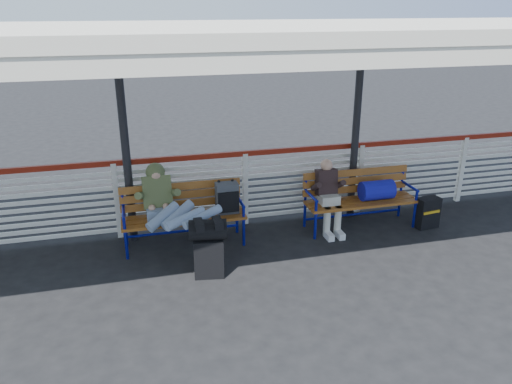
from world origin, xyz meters
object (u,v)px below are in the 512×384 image
object	(u,v)px
luggage_stack	(208,246)
bench_right	(367,192)
companion_person	(329,195)
traveler_man	(175,210)
suitcase_side	(427,213)
bench_left	(197,206)

from	to	relation	value
luggage_stack	bench_right	xyz separation A→B (m)	(2.72, 0.94, 0.14)
luggage_stack	companion_person	size ratio (longest dim) A/B	0.71
bench_right	traveler_man	size ratio (longest dim) A/B	1.10
bench_right	traveler_man	xyz separation A→B (m)	(-3.06, -0.26, 0.12)
luggage_stack	traveler_man	xyz separation A→B (m)	(-0.35, 0.69, 0.26)
companion_person	bench_right	bearing A→B (deg)	1.30
luggage_stack	suitcase_side	world-z (taller)	luggage_stack
luggage_stack	bench_right	world-z (taller)	bench_right
traveler_man	suitcase_side	size ratio (longest dim) A/B	3.22
traveler_man	suitcase_side	world-z (taller)	traveler_man
traveler_man	suitcase_side	bearing A→B (deg)	-0.78
bench_left	suitcase_side	distance (m)	3.69
luggage_stack	traveler_man	distance (m)	0.81
luggage_stack	traveler_man	world-z (taller)	traveler_man
luggage_stack	bench_left	bearing A→B (deg)	98.32
bench_left	traveler_man	xyz separation A→B (m)	(-0.35, -0.34, 0.10)
bench_right	suitcase_side	size ratio (longest dim) A/B	3.54
bench_left	suitcase_side	world-z (taller)	bench_left
bench_left	bench_right	size ratio (longest dim) A/B	1.00
bench_right	companion_person	xyz separation A→B (m)	(-0.66, -0.01, 0.01)
bench_right	suitcase_side	bearing A→B (deg)	-18.36
luggage_stack	bench_left	size ratio (longest dim) A/B	0.45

